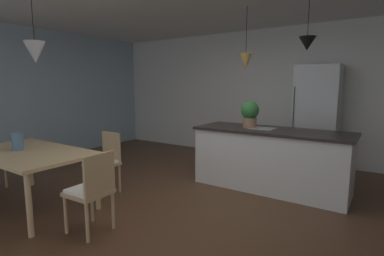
# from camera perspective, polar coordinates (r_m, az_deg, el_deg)

# --- Properties ---
(ground_plane) EXTENTS (10.00, 8.40, 0.04)m
(ground_plane) POSITION_cam_1_polar(r_m,az_deg,el_deg) (3.85, -1.27, -15.79)
(ground_plane) COLOR #4C301E
(wall_back_kitchen) EXTENTS (10.00, 0.12, 2.70)m
(wall_back_kitchen) POSITION_cam_1_polar(r_m,az_deg,el_deg) (6.46, 15.74, 6.18)
(wall_back_kitchen) COLOR silver
(wall_back_kitchen) RESTS_ON ground_plane
(window_wall_left_glazing) EXTENTS (0.06, 8.40, 2.70)m
(window_wall_left_glazing) POSITION_cam_1_polar(r_m,az_deg,el_deg) (6.74, -30.91, 5.40)
(window_wall_left_glazing) COLOR #9EB7C6
(window_wall_left_glazing) RESTS_ON ground_plane
(dining_table) EXTENTS (1.75, 1.01, 0.73)m
(dining_table) POSITION_cam_1_polar(r_m,az_deg,el_deg) (4.30, -29.02, -4.72)
(dining_table) COLOR tan
(dining_table) RESTS_ON ground_plane
(chair_kitchen_end) EXTENTS (0.41, 0.41, 0.87)m
(chair_kitchen_end) POSITION_cam_1_polar(r_m,az_deg,el_deg) (3.32, -18.72, -11.10)
(chair_kitchen_end) COLOR tan
(chair_kitchen_end) RESTS_ON ground_plane
(chair_far_right) EXTENTS (0.42, 0.42, 0.87)m
(chair_far_right) POSITION_cam_1_polar(r_m,az_deg,el_deg) (4.48, -16.47, -5.99)
(chair_far_right) COLOR tan
(chair_far_right) RESTS_ON ground_plane
(kitchen_island) EXTENTS (2.26, 0.82, 0.91)m
(kitchen_island) POSITION_cam_1_polar(r_m,az_deg,el_deg) (4.61, 14.85, -5.68)
(kitchen_island) COLOR silver
(kitchen_island) RESTS_ON ground_plane
(refrigerator) EXTENTS (0.74, 0.67, 1.90)m
(refrigerator) POSITION_cam_1_polar(r_m,az_deg,el_deg) (5.87, 22.86, 1.76)
(refrigerator) COLOR silver
(refrigerator) RESTS_ON ground_plane
(pendant_over_table) EXTENTS (0.25, 0.25, 0.89)m
(pendant_over_table) POSITION_cam_1_polar(r_m,az_deg,el_deg) (4.14, -27.95, 12.74)
(pendant_over_table) COLOR black
(pendant_over_island_main) EXTENTS (0.18, 0.18, 0.92)m
(pendant_over_island_main) POSITION_cam_1_polar(r_m,az_deg,el_deg) (4.65, 10.30, 12.49)
(pendant_over_island_main) COLOR black
(pendant_over_island_aux) EXTENTS (0.22, 0.22, 0.69)m
(pendant_over_island_aux) POSITION_cam_1_polar(r_m,az_deg,el_deg) (4.39, 21.28, 14.92)
(pendant_over_island_aux) COLOR black
(potted_plant_on_island) EXTENTS (0.28, 0.28, 0.41)m
(potted_plant_on_island) POSITION_cam_1_polar(r_m,az_deg,el_deg) (4.63, 11.06, 2.80)
(potted_plant_on_island) COLOR #8C664C
(potted_plant_on_island) RESTS_ON kitchen_island
(vase_on_dining_table) EXTENTS (0.13, 0.13, 0.22)m
(vase_on_dining_table) POSITION_cam_1_polar(r_m,az_deg,el_deg) (4.38, -30.54, -2.26)
(vase_on_dining_table) COLOR slate
(vase_on_dining_table) RESTS_ON dining_table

